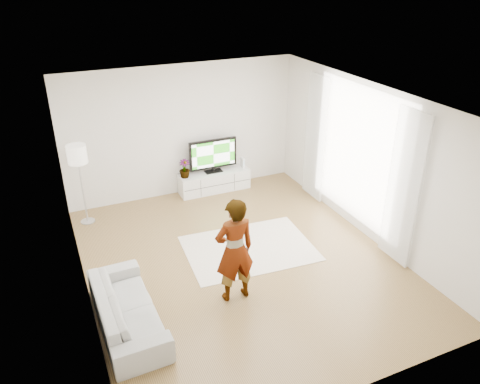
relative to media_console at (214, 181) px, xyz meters
name	(u,v)px	position (x,y,z in m)	size (l,w,h in m)	color
floor	(241,261)	(-0.59, -2.76, -0.22)	(6.00, 6.00, 0.00)	olive
ceiling	(241,101)	(-0.59, -2.76, 2.58)	(6.00, 6.00, 0.00)	white
wall_left	(76,220)	(-3.09, -2.76, 1.18)	(0.02, 6.00, 2.80)	silver
wall_right	(369,163)	(1.91, -2.76, 1.18)	(0.02, 6.00, 2.80)	silver
wall_back	(183,131)	(-0.59, 0.24, 1.18)	(5.00, 0.02, 2.80)	silver
wall_front	(357,301)	(-0.59, -5.76, 1.18)	(5.00, 0.02, 2.80)	silver
window	(358,155)	(1.89, -2.46, 1.23)	(0.01, 2.60, 2.50)	white
curtain_near	(403,189)	(1.81, -3.76, 1.13)	(0.04, 0.70, 2.60)	white
curtain_far	(316,138)	(1.81, -1.16, 1.13)	(0.04, 0.70, 2.60)	white
media_console	(214,181)	(0.00, 0.00, 0.00)	(1.57, 0.45, 0.44)	white
television	(213,155)	(0.00, 0.03, 0.63)	(1.07, 0.21, 0.75)	black
game_console	(243,163)	(0.69, 0.00, 0.33)	(0.05, 0.16, 0.22)	white
potted_plant	(184,169)	(-0.67, 0.00, 0.42)	(0.23, 0.23, 0.40)	#3F7238
rug	(249,248)	(-0.29, -2.46, -0.22)	(2.23, 1.61, 0.01)	white
player	(235,250)	(-1.06, -3.59, 0.62)	(0.61, 0.40, 1.66)	#334772
sofa	(127,308)	(-2.67, -3.53, 0.06)	(1.96, 0.77, 0.57)	#B5B5B0
floor_lamp	(77,158)	(-2.79, -0.30, 1.13)	(0.36, 0.36, 1.60)	silver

